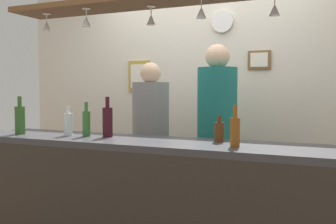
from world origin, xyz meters
name	(u,v)px	position (x,y,z in m)	size (l,w,h in m)	color
back_wall	(206,97)	(0.00, 1.10, 1.30)	(4.40, 0.06, 2.60)	silver
bar_counter	(132,192)	(0.00, -0.51, 0.69)	(2.70, 0.55, 1.03)	#38383D
overhead_glass_rack	(145,1)	(0.00, -0.30, 2.00)	(2.20, 0.36, 0.04)	brown
hanging_wineglass_far_left	(47,25)	(-0.87, -0.31, 1.89)	(0.07, 0.07, 0.13)	silver
hanging_wineglass_left	(86,21)	(-0.46, -0.36, 1.89)	(0.07, 0.07, 0.13)	silver
hanging_wineglass_center_left	(151,19)	(0.01, -0.23, 1.89)	(0.07, 0.07, 0.13)	silver
hanging_wineglass_center	(201,12)	(0.43, -0.33, 1.89)	(0.07, 0.07, 0.13)	silver
hanging_wineglass_center_right	(275,9)	(0.88, -0.24, 1.89)	(0.07, 0.07, 0.13)	silver
person_middle_grey_shirt	(151,133)	(-0.32, 0.44, 0.98)	(0.34, 0.34, 1.63)	#2D334C
person_right_teal_shirt	(217,126)	(0.31, 0.44, 1.07)	(0.34, 0.34, 1.77)	#2D334C
bottle_wine_dark_red	(108,121)	(-0.31, -0.31, 1.15)	(0.08, 0.08, 0.30)	#380F19
bottle_champagne_green	(20,119)	(-1.05, -0.43, 1.15)	(0.08, 0.08, 0.30)	#2D5623
bottle_beer_brown_stubby	(219,131)	(0.53, -0.23, 1.10)	(0.07, 0.07, 0.18)	#512D14
bottle_beer_amber_tall	(235,131)	(0.68, -0.41, 1.13)	(0.06, 0.06, 0.26)	brown
bottle_beer_green_import	(86,123)	(-0.48, -0.34, 1.13)	(0.06, 0.06, 0.26)	#336B2D
bottle_soda_clear	(68,124)	(-0.63, -0.36, 1.12)	(0.06, 0.06, 0.23)	silver
picture_frame_caricature	(139,76)	(-0.77, 1.06, 1.53)	(0.26, 0.02, 0.34)	#B29338
picture_frame_upper_small	(259,60)	(0.55, 1.06, 1.67)	(0.22, 0.02, 0.18)	brown
wall_clock	(222,21)	(0.18, 1.05, 2.06)	(0.22, 0.22, 0.03)	white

